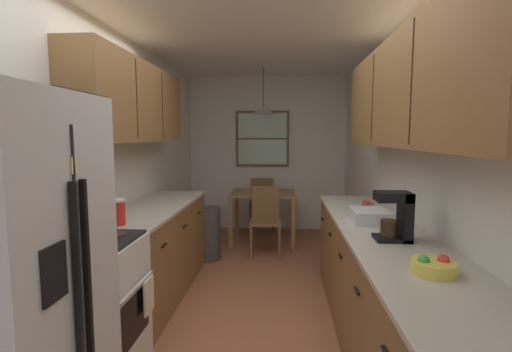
{
  "coord_description": "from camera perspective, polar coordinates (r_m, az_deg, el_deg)",
  "views": [
    {
      "loc": [
        0.26,
        -2.67,
        1.58
      ],
      "look_at": [
        -0.04,
        1.47,
        1.13
      ],
      "focal_mm": 26.3,
      "sensor_mm": 36.0,
      "label": 1
    }
  ],
  "objects": [
    {
      "name": "upper_cabinets_left",
      "position": [
        3.77,
        -18.08,
        10.54
      ],
      "size": [
        0.33,
        2.05,
        0.73
      ],
      "color": "brown"
    },
    {
      "name": "dining_table",
      "position": [
        5.58,
        1.09,
        -3.73
      ],
      "size": [
        0.93,
        0.74,
        0.75
      ],
      "color": "olive",
      "rests_on": "ground"
    },
    {
      "name": "upper_cabinets_right",
      "position": [
        2.82,
        22.76,
        11.76
      ],
      "size": [
        0.33,
        2.79,
        0.76
      ],
      "color": "brown"
    },
    {
      "name": "fruit_bowl",
      "position": [
        2.11,
        25.38,
        -12.25
      ],
      "size": [
        0.22,
        0.22,
        0.09
      ],
      "color": "#E5D14C",
      "rests_on": "counter_right"
    },
    {
      "name": "trash_bin",
      "position": [
        4.88,
        -7.48,
        -8.65
      ],
      "size": [
        0.34,
        0.34,
        0.67
      ],
      "primitive_type": "cylinder",
      "color": "#3F3F42",
      "rests_on": "ground"
    },
    {
      "name": "coffee_maker",
      "position": [
        2.61,
        20.7,
        -5.59
      ],
      "size": [
        0.22,
        0.18,
        0.32
      ],
      "color": "black",
      "rests_on": "counter_right"
    },
    {
      "name": "back_window",
      "position": [
        6.25,
        0.97,
        5.69
      ],
      "size": [
        0.88,
        0.05,
        0.92
      ],
      "color": "brown"
    },
    {
      "name": "ground_plane",
      "position": [
        4.0,
        0.02,
        -17.1
      ],
      "size": [
        12.0,
        12.0,
        0.0
      ],
      "primitive_type": "plane",
      "color": "#995B3D"
    },
    {
      "name": "storage_canister",
      "position": [
        3.06,
        -20.41,
        -5.18
      ],
      "size": [
        0.13,
        0.13,
        0.2
      ],
      "color": "red",
      "rests_on": "counter_left"
    },
    {
      "name": "table_serving_bowl",
      "position": [
        5.47,
        1.75,
        -2.29
      ],
      "size": [
        0.17,
        0.17,
        0.06
      ],
      "primitive_type": "cylinder",
      "color": "silver",
      "rests_on": "dining_table"
    },
    {
      "name": "wall_right",
      "position": [
        3.84,
        20.57,
        1.2
      ],
      "size": [
        0.1,
        9.0,
        2.55
      ],
      "primitive_type": "cube",
      "color": "silver",
      "rests_on": "ground"
    },
    {
      "name": "counter_right",
      "position": [
        3.03,
        18.66,
        -16.1
      ],
      "size": [
        0.64,
        3.11,
        0.9
      ],
      "color": "brown",
      "rests_on": "ground"
    },
    {
      "name": "dish_towel",
      "position": [
        2.77,
        -16.0,
        -17.08
      ],
      "size": [
        0.02,
        0.16,
        0.24
      ],
      "primitive_type": "cube",
      "color": "beige"
    },
    {
      "name": "ceiling_slab",
      "position": [
        3.81,
        0.02,
        21.51
      ],
      "size": [
        4.4,
        9.0,
        0.08
      ],
      "primitive_type": "cube",
      "color": "white"
    },
    {
      "name": "stove_range",
      "position": [
        2.78,
        -24.43,
        -17.93
      ],
      "size": [
        0.66,
        0.65,
        1.1
      ],
      "color": "white",
      "rests_on": "ground"
    },
    {
      "name": "mug_by_coffeemaker",
      "position": [
        3.58,
        16.45,
        -4.33
      ],
      "size": [
        0.11,
        0.07,
        0.09
      ],
      "color": "#BF3F33",
      "rests_on": "counter_right"
    },
    {
      "name": "wall_left",
      "position": [
        4.02,
        -19.56,
        1.44
      ],
      "size": [
        0.1,
        9.0,
        2.55
      ],
      "primitive_type": "cube",
      "color": "silver",
      "rests_on": "ground"
    },
    {
      "name": "dish_rack",
      "position": [
        3.11,
        16.92,
        -5.82
      ],
      "size": [
        0.28,
        0.34,
        0.1
      ],
      "primitive_type": "cube",
      "color": "silver",
      "rests_on": "counter_right"
    },
    {
      "name": "counter_left",
      "position": [
        3.92,
        -15.15,
        -10.82
      ],
      "size": [
        0.64,
        1.97,
        0.9
      ],
      "color": "brown",
      "rests_on": "ground"
    },
    {
      "name": "microwave_over_range",
      "position": [
        2.61,
        -27.83,
        7.45
      ],
      "size": [
        0.39,
        0.62,
        0.34
      ],
      "color": "black"
    },
    {
      "name": "dining_chair_near",
      "position": [
        5.03,
        1.44,
        -6.24
      ],
      "size": [
        0.42,
        0.42,
        0.9
      ],
      "color": "brown",
      "rests_on": "ground"
    },
    {
      "name": "refrigerator",
      "position": [
        2.04,
        -34.07,
        -14.89
      ],
      "size": [
        0.72,
        0.77,
        1.77
      ],
      "color": "silver",
      "rests_on": "ground"
    },
    {
      "name": "pendant_light",
      "position": [
        5.51,
        1.11,
        9.97
      ],
      "size": [
        0.32,
        0.32,
        0.66
      ],
      "color": "black"
    },
    {
      "name": "wall_back",
      "position": [
        6.33,
        1.73,
        3.4
      ],
      "size": [
        4.4,
        0.1,
        2.55
      ],
      "primitive_type": "cube",
      "color": "silver",
      "rests_on": "ground"
    },
    {
      "name": "dining_chair_far",
      "position": [
        6.17,
        0.86,
        -3.92
      ],
      "size": [
        0.44,
        0.44,
        0.9
      ],
      "color": "brown",
      "rests_on": "ground"
    }
  ]
}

